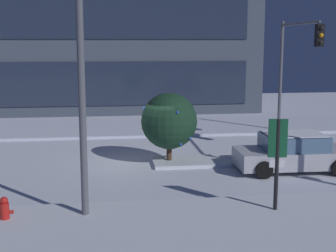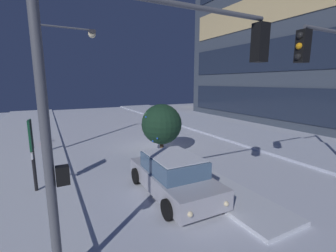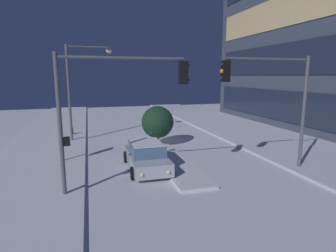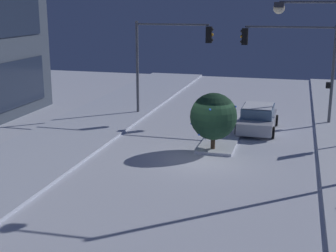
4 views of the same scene
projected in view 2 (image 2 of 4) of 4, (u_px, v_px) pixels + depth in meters
The scene contains 11 objects.
ground at pixel (156, 148), 14.90m from camera, with size 52.00×52.00×0.00m, color silver.
curb_strip_near at pixel (9, 168), 11.30m from camera, with size 52.00×5.20×0.14m, color silver.
curb_strip_far at pixel (247, 135), 18.47m from camera, with size 52.00×5.20×0.14m, color silver.
median_strip at pixel (197, 176), 10.36m from camera, with size 9.00×1.80×0.14m, color silver.
office_tower_secondary at pixel (238, 58), 37.42m from camera, with size 12.37×8.24×16.05m.
car_near at pixel (173, 175), 8.76m from camera, with size 4.54×2.18×1.49m.
traffic_light_corner_near_right at pixel (156, 81), 5.04m from camera, with size 0.32×5.64×5.98m.
street_lamp_arched at pixel (56, 70), 13.35m from camera, with size 0.56×3.41×7.35m.
fire_hydrant at pixel (43, 140), 15.58m from camera, with size 0.48×0.26×0.78m.
parking_info_sign at pixel (32, 148), 8.50m from camera, with size 0.55×0.12×2.83m.
decorated_tree_median at pixel (162, 124), 13.43m from camera, with size 2.31×2.31×2.94m.
Camera 2 is at (13.08, -6.02, 4.14)m, focal length 25.05 mm.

